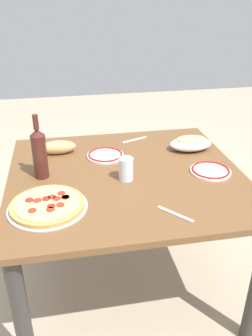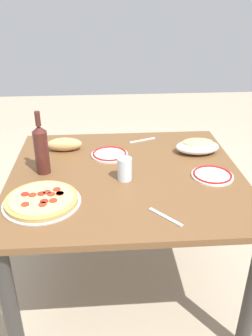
# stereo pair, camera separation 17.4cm
# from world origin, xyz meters

# --- Properties ---
(ground_plane) EXTENTS (8.00, 8.00, 0.00)m
(ground_plane) POSITION_xyz_m (0.00, 0.00, 0.00)
(ground_plane) COLOR tan
(ground_plane) RESTS_ON ground
(dining_table) EXTENTS (1.15, 1.08, 0.71)m
(dining_table) POSITION_xyz_m (0.00, 0.00, 0.60)
(dining_table) COLOR brown
(dining_table) RESTS_ON ground
(pepperoni_pizza) EXTENTS (0.34, 0.34, 0.03)m
(pepperoni_pizza) POSITION_xyz_m (0.38, 0.24, 0.73)
(pepperoni_pizza) COLOR #B7B7BC
(pepperoni_pizza) RESTS_ON dining_table
(baked_pasta_dish) EXTENTS (0.24, 0.15, 0.08)m
(baked_pasta_dish) POSITION_xyz_m (-0.41, -0.22, 0.75)
(baked_pasta_dish) COLOR white
(baked_pasta_dish) RESTS_ON dining_table
(wine_bottle) EXTENTS (0.07, 0.07, 0.32)m
(wine_bottle) POSITION_xyz_m (0.41, -0.04, 0.84)
(wine_bottle) COLOR #471E19
(wine_bottle) RESTS_ON dining_table
(water_glass) EXTENTS (0.07, 0.07, 0.11)m
(water_glass) POSITION_xyz_m (0.01, 0.06, 0.77)
(water_glass) COLOR silver
(water_glass) RESTS_ON dining_table
(side_plate_near) EXTENTS (0.20, 0.20, 0.02)m
(side_plate_near) POSITION_xyz_m (-0.42, 0.06, 0.72)
(side_plate_near) COLOR white
(side_plate_near) RESTS_ON dining_table
(side_plate_far) EXTENTS (0.20, 0.20, 0.02)m
(side_plate_far) POSITION_xyz_m (0.08, -0.21, 0.72)
(side_plate_far) COLOR white
(side_plate_far) RESTS_ON dining_table
(bread_loaf) EXTENTS (0.20, 0.08, 0.07)m
(bread_loaf) POSITION_xyz_m (0.33, -0.30, 0.75)
(bread_loaf) COLOR tan
(bread_loaf) RESTS_ON dining_table
(fork_left) EXTENTS (0.16, 0.08, 0.00)m
(fork_left) POSITION_xyz_m (-0.13, -0.41, 0.71)
(fork_left) COLOR #B7B7BC
(fork_left) RESTS_ON dining_table
(fork_right) EXTENTS (0.12, 0.14, 0.00)m
(fork_right) POSITION_xyz_m (-0.13, 0.39, 0.71)
(fork_right) COLOR #B7B7BC
(fork_right) RESTS_ON dining_table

